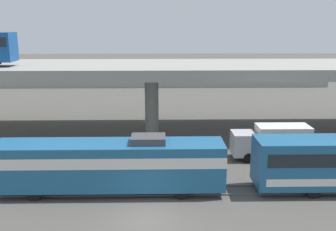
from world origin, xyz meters
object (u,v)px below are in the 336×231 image
Objects in this scene: parked_car_4 at (186,72)px; parked_car_5 at (232,72)px; parked_car_3 at (160,70)px; parked_car_7 at (86,71)px; train_locomotive at (98,163)px; service_truck_west at (273,141)px; parked_car_2 at (210,70)px; parked_car_6 at (52,71)px; parked_car_0 at (280,69)px; parked_car_1 at (268,72)px.

parked_car_5 is at bearing -178.84° from parked_car_4.
parked_car_3 and parked_car_7 have the same top height.
parked_car_7 is (-19.45, 2.74, 0.00)m from parked_car_4.
parked_car_3 is at bearing -94.83° from train_locomotive.
parked_car_4 is at bearing -83.14° from service_truck_west.
parked_car_6 is at bearing 0.66° from parked_car_2.
service_truck_west is at bearing -77.85° from parked_car_3.
train_locomotive reaches higher than parked_car_4.
parked_car_0 is 0.97× the size of parked_car_5.
parked_car_4 is at bearing -1.51° from parked_car_1.
parked_car_0 is at bearing -178.60° from parked_car_6.
service_truck_west is 45.23m from parked_car_2.
service_truck_west is 1.46× the size of parked_car_7.
service_truck_west is 43.01m from parked_car_1.
parked_car_2 is 4.82m from parked_car_5.
parked_car_4 is 19.64m from parked_car_7.
parked_car_2 is at bearing 3.03° from parked_car_0.
service_truck_west is 47.11m from parked_car_3.
parked_car_1 is at bearing -117.39° from train_locomotive.
parked_car_1 is 11.20m from parked_car_2.
train_locomotive reaches higher than parked_car_0.
parked_car_0 and parked_car_4 have the same top height.
parked_car_0 is 1.10× the size of parked_car_3.
parked_car_3 and parked_car_6 have the same top height.
parked_car_2 is at bearing -105.57° from train_locomotive.
train_locomotive is 15.93m from service_truck_west.
parked_car_1 is 35.38m from parked_car_7.
parked_car_0 is 14.19m from parked_car_2.
parked_car_1 reaches higher than service_truck_west.
parked_car_2 is at bearing -179.34° from parked_car_6.
service_truck_west is at bearing 124.97° from parked_car_6.
parked_car_6 is (-21.46, -1.20, 0.00)m from parked_car_3.
parked_car_6 is at bearing -0.49° from parked_car_7.
parked_car_4 is 0.92× the size of parked_car_7.
parked_car_2 is (14.50, 52.04, 0.32)m from train_locomotive.
parked_car_3 is (-9.91, 46.05, 0.87)m from service_truck_west.
parked_car_2 is 0.98× the size of parked_car_7.
parked_car_6 reaches higher than service_truck_west.
parked_car_0 and parked_car_6 have the same top height.
parked_car_2 is 1.06× the size of parked_car_4.
parked_car_1 is 15.79m from parked_car_4.
train_locomotive is 60.07m from parked_car_0.
parked_car_4 reaches higher than service_truck_west.
parked_car_3 is (4.47, 52.87, 0.31)m from train_locomotive.
parked_car_0 is 38.81m from parked_car_7.
parked_car_0 is 0.96× the size of parked_car_2.
parked_car_2 and parked_car_4 have the same top height.
parked_car_7 is at bearing -5.12° from parked_car_1.
parked_car_4 is at bearing -39.46° from parked_car_3.
parked_car_0 is at bearing -176.97° from parked_car_2.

